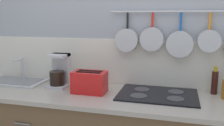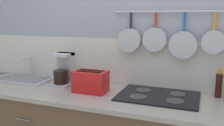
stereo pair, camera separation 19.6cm
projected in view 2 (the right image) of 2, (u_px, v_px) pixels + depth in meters
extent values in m
cube|color=#999EA8|center=(129.00, 40.00, 2.25)|extent=(7.20, 0.06, 2.60)
cube|color=silver|center=(128.00, 62.00, 2.29)|extent=(7.20, 0.07, 0.42)
cylinder|color=#B7BABF|center=(197.00, 11.00, 1.95)|extent=(1.38, 0.02, 0.02)
cylinder|color=black|center=(131.00, 21.00, 2.16)|extent=(0.02, 0.02, 0.13)
cylinder|color=#B7BABF|center=(130.00, 40.00, 2.16)|extent=(0.20, 0.06, 0.20)
cylinder|color=red|center=(156.00, 20.00, 2.08)|extent=(0.02, 0.02, 0.12)
cylinder|color=#B7BABF|center=(155.00, 40.00, 2.09)|extent=(0.20, 0.05, 0.20)
cylinder|color=#1959B2|center=(184.00, 22.00, 2.00)|extent=(0.02, 0.02, 0.15)
cylinder|color=#B7BABF|center=(183.00, 45.00, 2.01)|extent=(0.22, 0.05, 0.22)
cylinder|color=orange|center=(215.00, 21.00, 1.92)|extent=(0.02, 0.02, 0.13)
cylinder|color=#B7BABF|center=(213.00, 42.00, 1.92)|extent=(0.18, 0.07, 0.18)
cylinder|color=slate|center=(24.00, 120.00, 1.98)|extent=(0.14, 0.01, 0.01)
cube|color=#A59E93|center=(115.00, 97.00, 2.00)|extent=(2.68, 0.64, 0.03)
cube|color=#B7BABF|center=(24.00, 79.00, 2.48)|extent=(0.56, 0.34, 0.01)
cube|color=slate|center=(24.00, 78.00, 2.47)|extent=(0.48, 0.27, 0.00)
cylinder|color=#B7BABF|center=(31.00, 67.00, 2.57)|extent=(0.03, 0.03, 0.22)
cylinder|color=#B7BABF|center=(26.00, 58.00, 2.49)|extent=(0.02, 0.13, 0.02)
cube|color=#B7BABF|center=(63.00, 84.00, 2.28)|extent=(0.17, 0.21, 0.02)
cube|color=#B7BABF|center=(66.00, 68.00, 2.32)|extent=(0.16, 0.07, 0.29)
cylinder|color=black|center=(61.00, 77.00, 2.24)|extent=(0.13, 0.13, 0.12)
cube|color=#B7BABF|center=(63.00, 55.00, 2.25)|extent=(0.16, 0.16, 0.02)
cube|color=red|center=(91.00, 82.00, 2.07)|extent=(0.27, 0.17, 0.18)
cube|color=black|center=(89.00, 72.00, 2.02)|extent=(0.21, 0.03, 0.00)
cube|color=black|center=(92.00, 70.00, 2.08)|extent=(0.21, 0.03, 0.00)
cube|color=black|center=(75.00, 76.00, 2.11)|extent=(0.02, 0.02, 0.02)
cube|color=black|center=(158.00, 96.00, 1.96)|extent=(0.62, 0.45, 0.01)
cylinder|color=#38383D|center=(138.00, 96.00, 1.92)|extent=(0.13, 0.13, 0.00)
cylinder|color=#38383D|center=(175.00, 101.00, 1.83)|extent=(0.13, 0.13, 0.00)
cylinder|color=#38383D|center=(143.00, 90.00, 2.09)|extent=(0.13, 0.13, 0.00)
cylinder|color=#38383D|center=(178.00, 94.00, 1.99)|extent=(0.13, 0.13, 0.00)
cylinder|color=#33140F|center=(219.00, 86.00, 1.93)|extent=(0.05, 0.05, 0.19)
cylinder|color=#B28C19|center=(220.00, 71.00, 1.91)|extent=(0.03, 0.03, 0.04)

